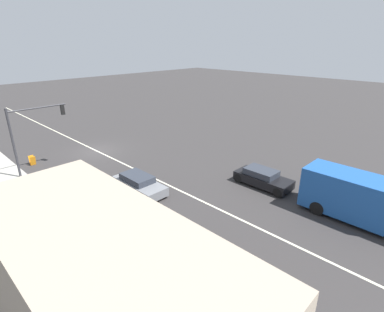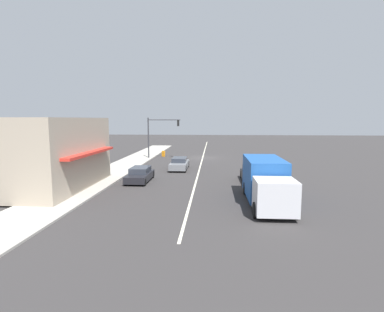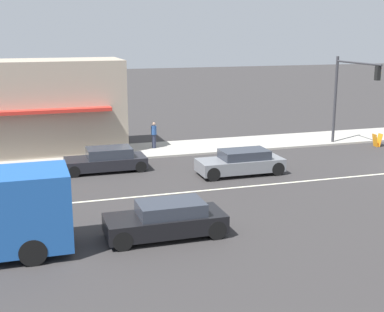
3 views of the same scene
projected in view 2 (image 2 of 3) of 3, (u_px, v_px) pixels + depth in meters
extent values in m
plane|color=#333030|center=(195.00, 185.00, 25.21)|extent=(160.00, 160.00, 0.00)
cube|color=#A8A399|center=(89.00, 184.00, 25.34)|extent=(4.00, 73.00, 0.12)
cube|color=beige|center=(203.00, 158.00, 43.03)|extent=(0.16, 60.00, 0.01)
cube|color=tan|center=(60.00, 153.00, 23.47)|extent=(4.30, 10.39, 5.52)
cube|color=red|center=(91.00, 153.00, 23.29)|extent=(0.70, 8.31, 0.20)
cylinder|color=#333338|center=(148.00, 138.00, 41.81)|extent=(0.18, 0.18, 5.60)
cylinder|color=#333338|center=(164.00, 120.00, 41.34)|extent=(4.50, 0.12, 0.12)
cube|color=black|center=(178.00, 123.00, 41.26)|extent=(0.28, 0.24, 0.84)
sphere|color=red|center=(178.00, 121.00, 41.36)|extent=(0.18, 0.18, 0.18)
sphere|color=gold|center=(178.00, 123.00, 41.39)|extent=(0.18, 0.18, 0.18)
sphere|color=green|center=(178.00, 125.00, 41.42)|extent=(0.18, 0.18, 0.18)
cylinder|color=#282D42|center=(108.00, 168.00, 30.56)|extent=(0.26, 0.26, 0.86)
cylinder|color=#284C8C|center=(107.00, 161.00, 30.47)|extent=(0.34, 0.34, 0.56)
sphere|color=tan|center=(107.00, 157.00, 30.42)|extent=(0.22, 0.22, 0.22)
cube|color=orange|center=(164.00, 154.00, 44.33)|extent=(0.45, 0.21, 0.84)
cube|color=orange|center=(163.00, 154.00, 44.02)|extent=(0.45, 0.21, 0.84)
cube|color=silver|center=(275.00, 196.00, 16.84)|extent=(2.28, 2.20, 1.90)
cube|color=#1E519E|center=(264.00, 177.00, 20.60)|extent=(2.40, 5.10, 2.60)
cylinder|color=black|center=(295.00, 211.00, 16.66)|extent=(0.28, 0.90, 0.90)
cylinder|color=black|center=(256.00, 210.00, 16.81)|extent=(0.28, 0.90, 0.90)
cylinder|color=black|center=(275.00, 189.00, 21.90)|extent=(0.28, 0.90, 0.90)
cylinder|color=black|center=(246.00, 188.00, 22.06)|extent=(0.28, 0.90, 0.90)
cube|color=slate|center=(179.00, 165.00, 32.95)|extent=(1.80, 4.47, 0.64)
cube|color=#2D333D|center=(180.00, 160.00, 33.11)|extent=(1.53, 2.46, 0.46)
cylinder|color=black|center=(185.00, 169.00, 31.16)|extent=(0.22, 0.71, 0.71)
cylinder|color=black|center=(170.00, 169.00, 31.27)|extent=(0.22, 0.71, 0.71)
cylinder|color=black|center=(188.00, 164.00, 34.67)|extent=(0.22, 0.71, 0.71)
cylinder|color=black|center=(174.00, 164.00, 34.79)|extent=(0.22, 0.71, 0.71)
cube|color=black|center=(252.00, 176.00, 26.58)|extent=(1.79, 4.34, 0.65)
cube|color=#2D333D|center=(252.00, 169.00, 26.73)|extent=(1.52, 2.39, 0.47)
cylinder|color=black|center=(265.00, 182.00, 24.85)|extent=(0.22, 0.70, 0.70)
cylinder|color=black|center=(245.00, 182.00, 24.96)|extent=(0.22, 0.70, 0.70)
cylinder|color=black|center=(258.00, 174.00, 28.24)|extent=(0.22, 0.70, 0.70)
cylinder|color=black|center=(241.00, 174.00, 28.35)|extent=(0.22, 0.70, 0.70)
cube|color=black|center=(140.00, 176.00, 26.63)|extent=(1.81, 4.26, 0.58)
cube|color=#2D333D|center=(140.00, 170.00, 26.77)|extent=(1.53, 2.34, 0.51)
cylinder|color=black|center=(144.00, 182.00, 24.87)|extent=(0.22, 0.61, 0.61)
cylinder|color=black|center=(125.00, 182.00, 24.99)|extent=(0.22, 0.61, 0.61)
cylinder|color=black|center=(153.00, 175.00, 28.31)|extent=(0.22, 0.61, 0.61)
cylinder|color=black|center=(136.00, 174.00, 28.42)|extent=(0.22, 0.61, 0.61)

